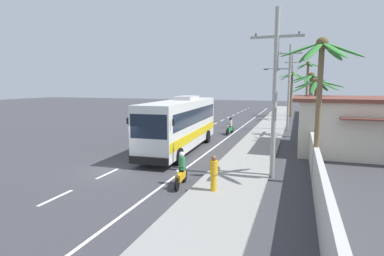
{
  "coord_description": "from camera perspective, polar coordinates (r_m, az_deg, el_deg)",
  "views": [
    {
      "loc": [
        9.7,
        -14.81,
        4.83
      ],
      "look_at": [
        2.47,
        6.14,
        1.7
      ],
      "focal_mm": 28.93,
      "sensor_mm": 36.0,
      "label": 1
    }
  ],
  "objects": [
    {
      "name": "lane_markings",
      "position": [
        30.9,
        4.89,
        -0.97
      ],
      "size": [
        3.82,
        71.0,
        0.01
      ],
      "color": "white",
      "rests_on": "ground"
    },
    {
      "name": "motorcycle_trailing",
      "position": [
        30.47,
        7.03,
        0.12
      ],
      "size": [
        0.56,
        1.96,
        1.63
      ],
      "color": "black",
      "rests_on": "ground"
    },
    {
      "name": "coach_bus_foreground",
      "position": [
        22.66,
        -2.06,
        0.98
      ],
      "size": [
        3.27,
        11.76,
        3.94
      ],
      "color": "silver",
      "rests_on": "ground"
    },
    {
      "name": "utility_pole_mid",
      "position": [
        33.82,
        17.29,
        7.59
      ],
      "size": [
        3.78,
        0.24,
        8.88
      ],
      "color": "#9E9E99",
      "rests_on": "ground"
    },
    {
      "name": "utility_pole_far",
      "position": [
        51.44,
        17.8,
        7.89
      ],
      "size": [
        3.57,
        0.24,
        9.38
      ],
      "color": "#9E9E99",
      "rests_on": "ground"
    },
    {
      "name": "palm_second",
      "position": [
        15.73,
        22.62,
        8.82
      ],
      "size": [
        3.7,
        3.26,
        6.98
      ],
      "color": "brown",
      "rests_on": "ground"
    },
    {
      "name": "palm_farthest",
      "position": [
        43.04,
        20.49,
        8.18
      ],
      "size": [
        3.04,
        3.1,
        7.81
      ],
      "color": "brown",
      "rests_on": "ground"
    },
    {
      "name": "palm_fourth",
      "position": [
        26.64,
        21.93,
        5.87
      ],
      "size": [
        4.0,
        3.93,
        5.37
      ],
      "color": "brown",
      "rests_on": "ground"
    },
    {
      "name": "motorcycle_beside_bus",
      "position": [
        14.93,
        -2.0,
        -8.16
      ],
      "size": [
        0.56,
        1.96,
        1.64
      ],
      "color": "black",
      "rests_on": "ground"
    },
    {
      "name": "pedestrian_near_kerb",
      "position": [
        13.83,
        4.03,
        -8.15
      ],
      "size": [
        0.36,
        0.36,
        1.6
      ],
      "rotation": [
        0.0,
        0.0,
        2.06
      ],
      "color": "gold",
      "rests_on": "sidewalk_kerb"
    },
    {
      "name": "ground_plane",
      "position": [
        18.35,
        -13.79,
        -7.46
      ],
      "size": [
        160.0,
        160.0,
        0.0
      ],
      "primitive_type": "plane",
      "color": "#3A3A3F"
    },
    {
      "name": "utility_pole_nearest",
      "position": [
        16.21,
        15.03,
        6.6
      ],
      "size": [
        2.58,
        0.24,
        8.58
      ],
      "color": "#9E9E99",
      "rests_on": "ground"
    },
    {
      "name": "palm_nearest",
      "position": [
        48.38,
        17.89,
        7.61
      ],
      "size": [
        3.8,
        4.04,
        6.77
      ],
      "color": "brown",
      "rests_on": "ground"
    },
    {
      "name": "sidewalk_kerb",
      "position": [
        25.43,
        12.17,
        -2.93
      ],
      "size": [
        3.2,
        90.0,
        0.14
      ],
      "primitive_type": "cube",
      "color": "gray",
      "rests_on": "ground"
    },
    {
      "name": "palm_third",
      "position": [
        29.87,
        21.04,
        6.36
      ],
      "size": [
        3.4,
        3.45,
        5.92
      ],
      "color": "brown",
      "rests_on": "ground"
    },
    {
      "name": "boundary_wall",
      "position": [
        29.09,
        20.64,
        -0.19
      ],
      "size": [
        0.24,
        60.0,
        1.85
      ],
      "primitive_type": "cube",
      "color": "#B2B2AD",
      "rests_on": "ground"
    }
  ]
}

